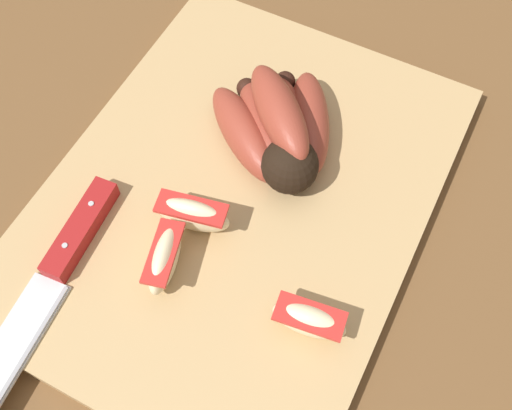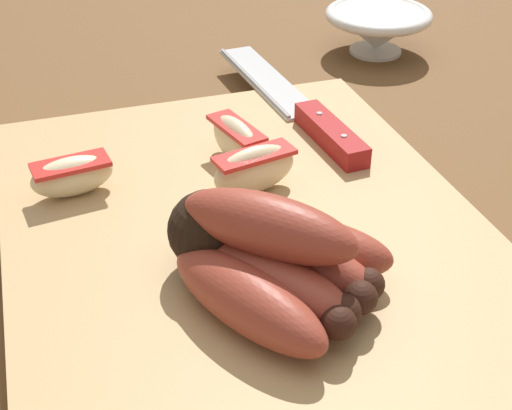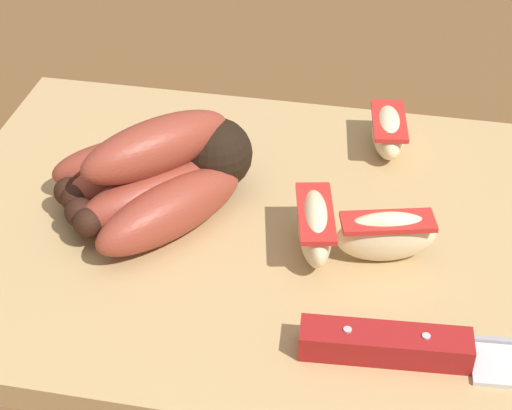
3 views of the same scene
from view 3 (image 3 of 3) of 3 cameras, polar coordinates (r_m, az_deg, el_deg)
The scene contains 7 objects.
ground_plane at distance 0.59m, azimuth -1.26°, elevation -3.86°, with size 6.00×6.00×0.00m, color brown.
cutting_board at distance 0.60m, azimuth -0.34°, elevation -2.00°, with size 0.45×0.34×0.02m, color tan.
banana_bunch at distance 0.60m, azimuth -6.53°, elevation 1.97°, with size 0.15×0.15×0.07m.
chefs_knife at distance 0.51m, azimuth 14.12°, elevation -9.67°, with size 0.28×0.05×0.02m.
apple_wedge_near at distance 0.67m, azimuth 8.87°, elevation 4.94°, with size 0.03×0.07×0.03m.
apple_wedge_middle at distance 0.56m, azimuth 8.78°, elevation -1.82°, with size 0.07×0.04×0.04m.
apple_wedge_far at distance 0.57m, azimuth 4.05°, elevation -1.17°, with size 0.04×0.07×0.04m.
Camera 3 is at (-0.10, 0.43, 0.40)m, focal length 59.49 mm.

